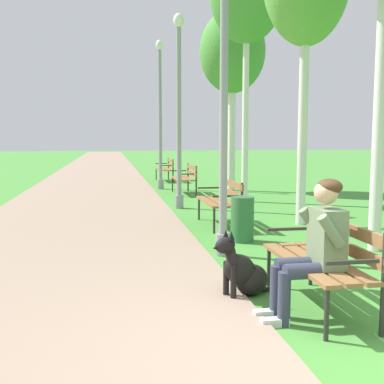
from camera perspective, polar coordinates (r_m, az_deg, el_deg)
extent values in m
plane|color=#478E38|center=(3.76, 18.77, -18.95)|extent=(120.00, 120.00, 0.00)
cube|color=gray|center=(27.02, -11.14, 2.99)|extent=(3.81, 60.00, 0.04)
cube|color=olive|center=(4.53, 12.48, -8.34)|extent=(0.14, 1.50, 0.04)
cube|color=olive|center=(4.59, 14.52, -8.17)|extent=(0.14, 1.50, 0.04)
cube|color=olive|center=(4.67, 16.50, -8.00)|extent=(0.14, 1.50, 0.04)
cube|color=olive|center=(4.68, 17.71, -6.23)|extent=(0.04, 1.50, 0.11)
cube|color=olive|center=(4.65, 17.79, -4.07)|extent=(0.04, 1.50, 0.11)
cylinder|color=#2D2B28|center=(5.20, 9.25, -8.90)|extent=(0.04, 0.04, 0.45)
cylinder|color=#2D2B28|center=(5.32, 14.20, -6.43)|extent=(0.04, 0.04, 0.85)
cube|color=#2D2B28|center=(5.18, 11.43, -4.41)|extent=(0.45, 0.04, 0.03)
cylinder|color=#2D2B28|center=(3.98, 15.94, -13.90)|extent=(0.04, 0.04, 0.45)
cylinder|color=#2D2B28|center=(4.15, 22.11, -10.41)|extent=(0.04, 0.04, 0.85)
cube|color=#2D2B28|center=(3.95, 18.76, -8.01)|extent=(0.45, 0.04, 0.03)
cube|color=olive|center=(8.62, 1.86, -1.17)|extent=(0.14, 1.50, 0.04)
cube|color=olive|center=(8.66, 3.00, -1.15)|extent=(0.14, 1.50, 0.04)
cube|color=olive|center=(8.70, 4.12, -1.12)|extent=(0.14, 1.50, 0.04)
cube|color=olive|center=(8.71, 4.80, -0.19)|extent=(0.04, 1.50, 0.11)
cube|color=olive|center=(8.69, 4.81, 0.99)|extent=(0.04, 1.50, 0.11)
cylinder|color=#2D2B28|center=(9.32, 0.84, -1.99)|extent=(0.04, 0.04, 0.45)
cylinder|color=#2D2B28|center=(9.39, 3.72, -0.71)|extent=(0.04, 0.04, 0.85)
cube|color=#2D2B28|center=(9.31, 2.06, 0.51)|extent=(0.45, 0.04, 0.03)
cylinder|color=#2D2B28|center=(7.98, 2.69, -3.42)|extent=(0.04, 0.04, 0.45)
cylinder|color=#2D2B28|center=(8.07, 6.03, -1.91)|extent=(0.04, 0.04, 0.85)
cube|color=#2D2B28|center=(7.97, 4.11, -0.51)|extent=(0.45, 0.04, 0.03)
cube|color=olive|center=(13.58, -1.90, 1.62)|extent=(0.14, 1.50, 0.04)
cube|color=olive|center=(13.61, -1.17, 1.63)|extent=(0.14, 1.50, 0.04)
cube|color=olive|center=(13.63, -0.44, 1.64)|extent=(0.14, 1.50, 0.04)
cube|color=olive|center=(13.64, -0.01, 2.23)|extent=(0.04, 1.50, 0.11)
cube|color=olive|center=(13.63, -0.01, 2.99)|extent=(0.04, 1.50, 0.11)
cylinder|color=#2D2B28|center=(14.28, -2.38, 0.95)|extent=(0.04, 0.04, 0.45)
cylinder|color=#2D2B28|center=(14.33, -0.48, 1.78)|extent=(0.04, 0.04, 0.85)
cube|color=#2D2B28|center=(14.27, -1.59, 2.58)|extent=(0.45, 0.04, 0.03)
cylinder|color=#2D2B28|center=(12.92, -1.58, 0.37)|extent=(0.04, 0.04, 0.45)
cylinder|color=#2D2B28|center=(12.98, 0.52, 1.29)|extent=(0.04, 0.04, 0.85)
cube|color=#2D2B28|center=(12.91, -0.71, 2.17)|extent=(0.45, 0.04, 0.03)
cube|color=olive|center=(17.75, -4.06, 2.74)|extent=(0.14, 1.50, 0.04)
cube|color=olive|center=(17.77, -3.49, 2.75)|extent=(0.14, 1.50, 0.04)
cube|color=olive|center=(17.79, -2.93, 2.76)|extent=(0.14, 1.50, 0.04)
cube|color=olive|center=(17.79, -2.60, 3.21)|extent=(0.04, 1.50, 0.11)
cube|color=olive|center=(17.78, -2.60, 3.79)|extent=(0.04, 1.50, 0.11)
cylinder|color=#2D2B28|center=(18.45, -4.35, 2.18)|extent=(0.04, 0.04, 0.45)
cylinder|color=#2D2B28|center=(18.48, -2.87, 2.82)|extent=(0.04, 0.04, 0.85)
cube|color=#2D2B28|center=(18.44, -3.74, 3.45)|extent=(0.45, 0.04, 0.03)
cylinder|color=#2D2B28|center=(17.08, -3.90, 1.84)|extent=(0.04, 0.04, 0.45)
cylinder|color=#2D2B28|center=(17.12, -2.30, 2.53)|extent=(0.04, 0.04, 0.85)
cube|color=#2D2B28|center=(17.07, -3.24, 3.21)|extent=(0.45, 0.04, 0.03)
cylinder|color=#33384C|center=(4.38, 12.77, -8.57)|extent=(0.42, 0.14, 0.14)
cylinder|color=#33384C|center=(4.38, 10.09, -11.74)|extent=(0.11, 0.11, 0.47)
cube|color=silver|center=(4.42, 9.03, -14.30)|extent=(0.24, 0.09, 0.07)
cylinder|color=#33384C|center=(4.21, 13.82, -9.23)|extent=(0.42, 0.14, 0.14)
cylinder|color=#33384C|center=(4.20, 11.05, -12.55)|extent=(0.11, 0.11, 0.47)
cube|color=silver|center=(4.24, 9.94, -15.21)|extent=(0.24, 0.09, 0.07)
cube|color=#6B7F5B|center=(4.32, 15.95, -5.33)|extent=(0.22, 0.36, 0.52)
cylinder|color=#6B7F5B|center=(4.45, 14.17, -3.62)|extent=(0.25, 0.09, 0.30)
cylinder|color=#6B7F5B|center=(4.10, 16.45, -4.55)|extent=(0.25, 0.09, 0.30)
sphere|color=tan|center=(4.25, 15.87, -0.06)|extent=(0.21, 0.21, 0.21)
ellipsoid|color=#472D19|center=(4.26, 16.26, 0.62)|extent=(0.22, 0.23, 0.14)
ellipsoid|color=black|center=(4.94, 7.20, -10.46)|extent=(0.44, 0.40, 0.32)
ellipsoid|color=black|center=(4.82, 5.83, -9.35)|extent=(0.55, 0.40, 0.48)
ellipsoid|color=black|center=(4.84, 6.31, -8.82)|extent=(0.40, 0.31, 0.27)
cylinder|color=black|center=(4.81, 4.14, -10.52)|extent=(0.06, 0.06, 0.38)
cylinder|color=black|center=(4.72, 5.03, -10.87)|extent=(0.06, 0.06, 0.38)
cylinder|color=black|center=(4.71, 4.80, -7.86)|extent=(0.17, 0.20, 0.19)
ellipsoid|color=black|center=(4.64, 4.03, -6.45)|extent=(0.26, 0.21, 0.16)
cone|color=black|center=(4.58, 3.02, -6.73)|extent=(0.13, 0.12, 0.09)
cone|color=black|center=(4.67, 4.10, -5.09)|extent=(0.06, 0.06, 0.09)
cone|color=black|center=(4.60, 4.77, -5.27)|extent=(0.06, 0.06, 0.09)
cylinder|color=black|center=(5.11, 8.93, -11.51)|extent=(0.28, 0.15, 0.04)
cylinder|color=gray|center=(6.53, 3.72, -6.33)|extent=(0.20, 0.20, 0.30)
cylinder|color=gray|center=(6.38, 3.84, 9.43)|extent=(0.11, 0.11, 3.85)
cylinder|color=gray|center=(10.87, -1.56, -1.18)|extent=(0.20, 0.20, 0.30)
cylinder|color=gray|center=(10.78, -1.59, 8.78)|extent=(0.11, 0.11, 4.06)
ellipsoid|color=silver|center=(11.08, -1.63, 19.97)|extent=(0.24, 0.24, 0.32)
cylinder|color=gray|center=(15.06, -3.81, 0.94)|extent=(0.20, 0.20, 0.30)
cylinder|color=gray|center=(15.00, -3.87, 8.64)|extent=(0.11, 0.11, 4.34)
ellipsoid|color=silver|center=(15.26, -3.93, 17.27)|extent=(0.24, 0.24, 0.32)
cylinder|color=silver|center=(7.15, 21.71, 9.14)|extent=(0.18, 0.18, 3.97)
cylinder|color=silver|center=(8.96, 13.22, 8.09)|extent=(0.17, 0.17, 3.75)
cylinder|color=silver|center=(12.02, 6.46, 9.34)|extent=(0.16, 0.16, 4.42)
cylinder|color=silver|center=(14.60, 4.80, 6.96)|extent=(0.23, 0.23, 3.46)
ellipsoid|color=#4C933D|center=(14.83, 4.89, 16.54)|extent=(1.97, 2.07, 2.47)
cylinder|color=#2D6638|center=(7.38, 6.09, -3.28)|extent=(0.36, 0.36, 0.70)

